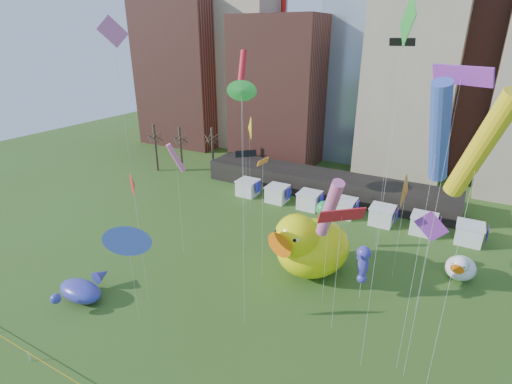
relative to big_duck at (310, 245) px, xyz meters
The scene contains 27 objects.
skyline 44.04m from the big_duck, 89.55° to the left, with size 101.00×23.00×68.00m.
pavilion 21.95m from the big_duck, 105.73° to the left, with size 38.00×6.00×3.20m, color black.
vendor_tents 15.25m from the big_duck, 93.48° to the left, with size 33.24×2.80×2.40m.
bare_trees 37.62m from the big_duck, 148.58° to the left, with size 8.44×6.44×8.50m.
big_duck is the anchor object (origin of this frame).
small_duck 15.10m from the big_duck, 25.19° to the left, with size 3.36×4.10×2.96m.
seahorse_green 2.95m from the big_duck, 46.15° to the left, with size 1.67×2.07×7.91m.
seahorse_purple 5.89m from the big_duck, 14.39° to the right, with size 1.49×1.75×5.50m.
whale_inflatable 21.96m from the big_duck, 140.24° to the right, with size 4.69×6.05×2.08m.
kite_0 17.90m from the big_duck, 134.93° to the right, with size 1.51×1.22×12.34m.
kite_1 16.00m from the big_duck, 166.06° to the right, with size 1.66×1.64×12.80m.
kite_2 21.13m from the big_duck, 62.42° to the left, with size 2.39×0.48×22.47m.
kite_3 18.66m from the big_duck, 101.06° to the right, with size 1.36×0.54×20.00m.
kite_4 22.12m from the big_duck, 42.56° to the right, with size 2.91×3.30×20.73m.
kite_5 19.42m from the big_duck, 38.62° to the right, with size 1.69×3.83×20.74m.
kite_6 9.94m from the big_duck, 144.36° to the right, with size 0.41×1.64×12.46m.
kite_7 11.67m from the big_duck, ahead, with size 2.71×0.34×9.74m.
kite_8 10.86m from the big_duck, 54.43° to the right, with size 3.01×2.75×11.06m.
kite_9 27.04m from the big_duck, 165.11° to the right, with size 2.37×1.64×24.44m.
kite_10 15.70m from the big_duck, 145.87° to the left, with size 2.30×2.07×9.28m.
kite_11 23.05m from the big_duck, 49.62° to the right, with size 1.15×2.50×24.81m.
kite_12 18.10m from the big_duck, 141.73° to the left, with size 1.81×2.68×13.23m.
kite_13 17.62m from the big_duck, 125.14° to the right, with size 2.46×1.49×9.32m.
kite_14 10.48m from the big_duck, 23.85° to the left, with size 0.54×2.97×10.97m.
kite_15 22.24m from the big_duck, 38.69° to the right, with size 3.07×1.91×21.30m.
kite_16 18.62m from the big_duck, 165.90° to the left, with size 1.24×2.31×21.40m.
kite_17 7.59m from the big_duck, 51.55° to the right, with size 3.14×3.36×12.39m.
Camera 1 is at (13.51, -10.92, 22.75)m, focal length 27.00 mm.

